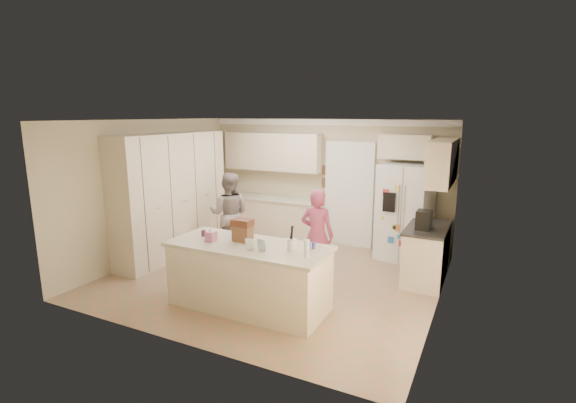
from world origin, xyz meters
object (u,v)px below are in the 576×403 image
at_px(refrigerator, 405,213).
at_px(coffee_maker, 424,220).
at_px(dollhouse_body, 243,234).
at_px(teen_girl, 317,235).
at_px(tissue_box, 211,236).
at_px(teen_boy, 229,214).
at_px(island_base, 249,277).
at_px(utensil_crock, 292,245).

relative_size(refrigerator, coffee_maker, 6.00).
distance_m(dollhouse_body, teen_girl, 1.43).
xyz_separation_m(coffee_maker, tissue_box, (-2.60, -2.00, -0.07)).
relative_size(teen_boy, teen_girl, 1.06).
xyz_separation_m(refrigerator, dollhouse_body, (-1.71, -2.89, 0.14)).
xyz_separation_m(refrigerator, coffee_maker, (0.49, -1.09, 0.17)).
bearing_deg(teen_girl, island_base, 66.30).
bearing_deg(island_base, teen_boy, 130.51).
bearing_deg(coffee_maker, teen_boy, -178.47).
bearing_deg(tissue_box, utensil_crock, 7.13).
relative_size(island_base, utensil_crock, 14.67).
height_order(utensil_crock, teen_boy, teen_boy).
bearing_deg(utensil_crock, coffee_maker, 52.88).
height_order(refrigerator, teen_boy, refrigerator).
bearing_deg(teen_boy, utensil_crock, 119.71).
bearing_deg(coffee_maker, island_base, -137.17).
distance_m(island_base, tissue_box, 0.79).
bearing_deg(utensil_crock, dollhouse_body, 176.42).
height_order(tissue_box, dollhouse_body, dollhouse_body).
xyz_separation_m(refrigerator, utensil_crock, (-0.91, -2.94, 0.10)).
xyz_separation_m(tissue_box, dollhouse_body, (0.40, 0.20, 0.04)).
height_order(coffee_maker, dollhouse_body, coffee_maker).
bearing_deg(teen_boy, dollhouse_body, 107.61).
distance_m(island_base, utensil_crock, 0.86).
distance_m(refrigerator, teen_girl, 1.97).
height_order(coffee_maker, utensil_crock, coffee_maker).
height_order(refrigerator, teen_girl, refrigerator).
bearing_deg(coffee_maker, tissue_box, -142.43).
bearing_deg(utensil_crock, teen_girl, 97.62).
distance_m(island_base, dollhouse_body, 0.62).
relative_size(refrigerator, teen_girl, 1.18).
relative_size(refrigerator, utensil_crock, 12.00).
bearing_deg(teen_girl, refrigerator, -127.78).
bearing_deg(teen_boy, teen_girl, 145.72).
bearing_deg(teen_boy, tissue_box, 95.89).
relative_size(island_base, teen_boy, 1.37).
relative_size(coffee_maker, teen_boy, 0.19).
relative_size(refrigerator, tissue_box, 12.86).
xyz_separation_m(dollhouse_body, teen_boy, (-1.39, 1.70, -0.23)).
bearing_deg(coffee_maker, utensil_crock, -127.12).
distance_m(tissue_box, dollhouse_body, 0.45).
height_order(island_base, dollhouse_body, dollhouse_body).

